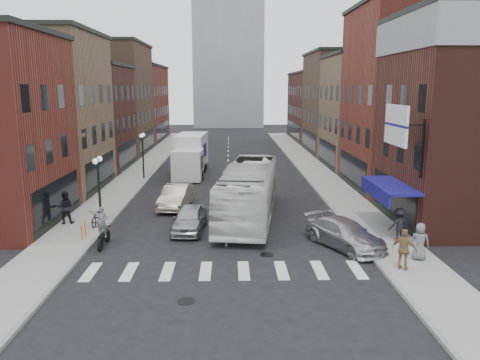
# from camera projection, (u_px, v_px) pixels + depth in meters

# --- Properties ---
(ground) EXTENTS (160.00, 160.00, 0.00)m
(ground) POSITION_uv_depth(u_px,v_px,m) (226.00, 248.00, 23.81)
(ground) COLOR black
(ground) RESTS_ON ground
(sidewalk_left) EXTENTS (3.00, 74.00, 0.15)m
(sidewalk_left) POSITION_uv_depth(u_px,v_px,m) (140.00, 171.00, 45.19)
(sidewalk_left) COLOR gray
(sidewalk_left) RESTS_ON ground
(sidewalk_right) EXTENTS (3.00, 74.00, 0.15)m
(sidewalk_right) POSITION_uv_depth(u_px,v_px,m) (315.00, 170.00, 45.56)
(sidewalk_right) COLOR gray
(sidewalk_right) RESTS_ON ground
(curb_left) EXTENTS (0.20, 74.00, 0.16)m
(curb_left) POSITION_uv_depth(u_px,v_px,m) (156.00, 172.00, 45.23)
(curb_left) COLOR gray
(curb_left) RESTS_ON ground
(curb_right) EXTENTS (0.20, 74.00, 0.16)m
(curb_right) POSITION_uv_depth(u_px,v_px,m) (300.00, 171.00, 45.54)
(curb_right) COLOR gray
(curb_right) RESTS_ON ground
(crosswalk_stripes) EXTENTS (12.00, 2.20, 0.01)m
(crosswalk_stripes) POSITION_uv_depth(u_px,v_px,m) (226.00, 271.00, 20.87)
(crosswalk_stripes) COLOR silver
(crosswalk_stripes) RESTS_ON ground
(bldg_left_mid_a) EXTENTS (10.30, 10.20, 12.30)m
(bldg_left_mid_a) POSITION_uv_depth(u_px,v_px,m) (33.00, 112.00, 36.02)
(bldg_left_mid_a) COLOR #846649
(bldg_left_mid_a) RESTS_ON ground
(bldg_left_mid_b) EXTENTS (10.30, 10.20, 10.30)m
(bldg_left_mid_b) POSITION_uv_depth(u_px,v_px,m) (75.00, 117.00, 46.02)
(bldg_left_mid_b) COLOR #421D17
(bldg_left_mid_b) RESTS_ON ground
(bldg_left_far_a) EXTENTS (10.30, 12.20, 13.30)m
(bldg_left_far_a) POSITION_uv_depth(u_px,v_px,m) (104.00, 99.00, 56.51)
(bldg_left_far_a) COLOR brown
(bldg_left_far_a) RESTS_ON ground
(bldg_left_far_b) EXTENTS (10.30, 16.20, 11.30)m
(bldg_left_far_b) POSITION_uv_depth(u_px,v_px,m) (129.00, 103.00, 70.43)
(bldg_left_far_b) COLOR maroon
(bldg_left_far_b) RESTS_ON ground
(bldg_right_mid_a) EXTENTS (10.30, 10.20, 14.30)m
(bldg_right_mid_a) POSITION_uv_depth(u_px,v_px,m) (419.00, 99.00, 36.47)
(bldg_right_mid_a) COLOR maroon
(bldg_right_mid_a) RESTS_ON ground
(bldg_right_mid_b) EXTENTS (10.30, 10.20, 11.30)m
(bldg_right_mid_b) POSITION_uv_depth(u_px,v_px,m) (378.00, 112.00, 46.57)
(bldg_right_mid_b) COLOR #846649
(bldg_right_mid_b) RESTS_ON ground
(bldg_right_far_a) EXTENTS (10.30, 12.20, 12.30)m
(bldg_right_far_a) POSITION_uv_depth(u_px,v_px,m) (350.00, 103.00, 57.26)
(bldg_right_far_a) COLOR brown
(bldg_right_far_a) RESTS_ON ground
(bldg_right_far_b) EXTENTS (10.30, 16.20, 10.30)m
(bldg_right_far_b) POSITION_uv_depth(u_px,v_px,m) (327.00, 107.00, 71.18)
(bldg_right_far_b) COLOR #421D17
(bldg_right_far_b) RESTS_ON ground
(awning_blue) EXTENTS (1.80, 5.00, 0.78)m
(awning_blue) POSITION_uv_depth(u_px,v_px,m) (387.00, 187.00, 25.95)
(awning_blue) COLOR navy
(awning_blue) RESTS_ON ground
(billboard_sign) EXTENTS (1.52, 3.00, 3.70)m
(billboard_sign) POSITION_uv_depth(u_px,v_px,m) (398.00, 126.00, 23.29)
(billboard_sign) COLOR black
(billboard_sign) RESTS_ON ground
(distant_tower) EXTENTS (14.00, 14.00, 50.00)m
(distant_tower) POSITION_uv_depth(u_px,v_px,m) (228.00, 3.00, 95.41)
(distant_tower) COLOR #9399A0
(distant_tower) RESTS_ON ground
(streetlamp_near) EXTENTS (0.32, 1.22, 4.11)m
(streetlamp_near) POSITION_uv_depth(u_px,v_px,m) (99.00, 178.00, 27.01)
(streetlamp_near) COLOR black
(streetlamp_near) RESTS_ON ground
(streetlamp_far) EXTENTS (0.32, 1.22, 4.11)m
(streetlamp_far) POSITION_uv_depth(u_px,v_px,m) (143.00, 147.00, 40.73)
(streetlamp_far) COLOR black
(streetlamp_far) RESTS_ON ground
(bike_rack) EXTENTS (0.08, 0.68, 0.80)m
(bike_rack) POSITION_uv_depth(u_px,v_px,m) (83.00, 231.00, 24.82)
(bike_rack) COLOR #D8590C
(bike_rack) RESTS_ON sidewalk_left
(box_truck) EXTENTS (2.95, 8.63, 3.69)m
(box_truck) POSITION_uv_depth(u_px,v_px,m) (190.00, 155.00, 43.41)
(box_truck) COLOR silver
(box_truck) RESTS_ON ground
(motorcycle_rider) EXTENTS (0.59, 2.08, 2.11)m
(motorcycle_rider) POSITION_uv_depth(u_px,v_px,m) (103.00, 228.00, 23.85)
(motorcycle_rider) COLOR black
(motorcycle_rider) RESTS_ON ground
(transit_bus) EXTENTS (4.55, 12.55, 3.42)m
(transit_bus) POSITION_uv_depth(u_px,v_px,m) (249.00, 191.00, 29.11)
(transit_bus) COLOR silver
(transit_bus) RESTS_ON ground
(sedan_left_near) EXTENTS (2.00, 4.35, 1.44)m
(sedan_left_near) POSITION_uv_depth(u_px,v_px,m) (189.00, 218.00, 26.57)
(sedan_left_near) COLOR #ADAEB2
(sedan_left_near) RESTS_ON ground
(sedan_left_far) EXTENTS (2.15, 4.82, 1.54)m
(sedan_left_far) POSITION_uv_depth(u_px,v_px,m) (176.00, 197.00, 31.65)
(sedan_left_far) COLOR beige
(sedan_left_far) RESTS_ON ground
(curb_car) EXTENTS (4.02, 5.24, 1.42)m
(curb_car) POSITION_uv_depth(u_px,v_px,m) (345.00, 234.00, 23.81)
(curb_car) COLOR silver
(curb_car) RESTS_ON ground
(parked_bicycle) EXTENTS (0.81, 1.91, 0.98)m
(parked_bicycle) POSITION_uv_depth(u_px,v_px,m) (98.00, 217.00, 27.21)
(parked_bicycle) COLOR black
(parked_bicycle) RESTS_ON sidewalk_left
(ped_left_solo) EXTENTS (1.01, 0.66, 1.95)m
(ped_left_solo) POSITION_uv_depth(u_px,v_px,m) (65.00, 207.00, 27.45)
(ped_left_solo) COLOR black
(ped_left_solo) RESTS_ON sidewalk_left
(ped_right_a) EXTENTS (1.21, 0.74, 1.76)m
(ped_right_a) POSITION_uv_depth(u_px,v_px,m) (399.00, 225.00, 24.33)
(ped_right_a) COLOR black
(ped_right_a) RESTS_ON sidewalk_right
(ped_right_b) EXTENTS (1.21, 1.05, 1.85)m
(ped_right_b) POSITION_uv_depth(u_px,v_px,m) (404.00, 249.00, 20.46)
(ped_right_b) COLOR olive
(ped_right_b) RESTS_ON sidewalk_right
(ped_right_c) EXTENTS (0.96, 0.74, 1.76)m
(ped_right_c) POSITION_uv_depth(u_px,v_px,m) (420.00, 241.00, 21.67)
(ped_right_c) COLOR slate
(ped_right_c) RESTS_ON sidewalk_right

